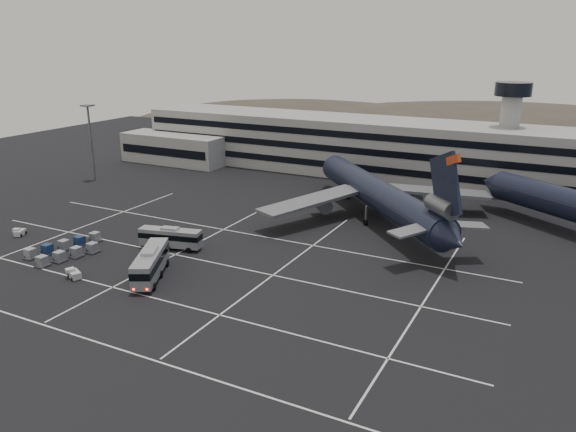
# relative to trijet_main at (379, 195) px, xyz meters

# --- Properties ---
(ground) EXTENTS (260.00, 260.00, 0.00)m
(ground) POSITION_rel_trijet_main_xyz_m (-17.50, -35.60, -5.25)
(ground) COLOR black
(ground) RESTS_ON ground
(lane_markings) EXTENTS (90.00, 55.62, 0.01)m
(lane_markings) POSITION_rel_trijet_main_xyz_m (-16.56, -34.88, -5.24)
(lane_markings) COLOR silver
(lane_markings) RESTS_ON ground
(terminal) EXTENTS (125.00, 26.00, 24.00)m
(terminal) POSITION_rel_trijet_main_xyz_m (-20.45, 35.54, 1.68)
(terminal) COLOR gray
(terminal) RESTS_ON ground
(hills) EXTENTS (352.00, 180.00, 44.00)m
(hills) POSITION_rel_trijet_main_xyz_m (0.49, 134.40, -17.32)
(hills) COLOR #38332B
(hills) RESTS_ON ground
(lightpole_left) EXTENTS (2.40, 2.40, 18.28)m
(lightpole_left) POSITION_rel_trijet_main_xyz_m (-72.50, -0.60, 6.57)
(lightpole_left) COLOR slate
(lightpole_left) RESTS_ON ground
(trijet_main) EXTENTS (43.47, 45.75, 18.08)m
(trijet_main) POSITION_rel_trijet_main_xyz_m (0.00, 0.00, 0.00)
(trijet_main) COLOR black
(trijet_main) RESTS_ON ground
(bus_near) EXTENTS (8.18, 12.35, 4.38)m
(bus_near) POSITION_rel_trijet_main_xyz_m (-20.84, -40.45, -2.85)
(bus_near) COLOR gray
(bus_near) RESTS_ON ground
(bus_far) EXTENTS (10.75, 4.76, 3.70)m
(bus_far) POSITION_rel_trijet_main_xyz_m (-25.86, -29.67, -3.23)
(bus_far) COLOR gray
(bus_far) RESTS_ON ground
(tug_a) EXTENTS (2.09, 2.53, 1.41)m
(tug_a) POSITION_rel_trijet_main_xyz_m (-53.62, -36.91, -4.62)
(tug_a) COLOR #BABAB6
(tug_a) RESTS_ON ground
(tug_b) EXTENTS (2.75, 2.31, 1.53)m
(tug_b) POSITION_rel_trijet_main_xyz_m (-30.56, -45.79, -4.57)
(tug_b) COLOR #BABAB6
(tug_b) RESTS_ON ground
(uld_cluster) EXTENTS (9.04, 14.16, 1.68)m
(uld_cluster) POSITION_rel_trijet_main_xyz_m (-39.40, -39.45, -4.43)
(uld_cluster) COLOR #2D2D30
(uld_cluster) RESTS_ON ground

